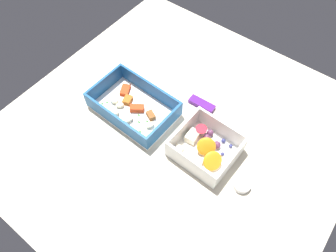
% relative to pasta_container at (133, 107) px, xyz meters
% --- Properties ---
extents(table_surface, '(0.80, 0.80, 0.02)m').
position_rel_pasta_container_xyz_m(table_surface, '(0.12, 0.02, -0.03)').
color(table_surface, beige).
rests_on(table_surface, ground).
extents(pasta_container, '(0.22, 0.14, 0.05)m').
position_rel_pasta_container_xyz_m(pasta_container, '(0.00, 0.00, 0.00)').
color(pasta_container, white).
rests_on(pasta_container, table_surface).
extents(fruit_bowl, '(0.14, 0.14, 0.06)m').
position_rel_pasta_container_xyz_m(fruit_bowl, '(0.21, 0.01, 0.00)').
color(fruit_bowl, white).
rests_on(fruit_bowl, table_surface).
extents(candy_bar, '(0.07, 0.03, 0.01)m').
position_rel_pasta_container_xyz_m(candy_bar, '(0.13, 0.12, -0.01)').
color(candy_bar, '#51197A').
rests_on(candy_bar, table_surface).
extents(paper_cup_liner, '(0.04, 0.04, 0.02)m').
position_rel_pasta_container_xyz_m(paper_cup_liner, '(0.33, -0.01, -0.01)').
color(paper_cup_liner, white).
rests_on(paper_cup_liner, table_surface).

